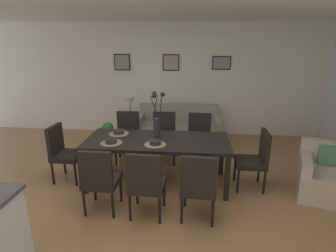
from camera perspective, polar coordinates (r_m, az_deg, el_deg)
The scene contains 27 objects.
ground_plane at distance 4.00m, azimuth -4.36°, elevation -16.08°, with size 9.00×9.00×0.00m, color olive.
back_wall_panel at distance 6.63m, azimuth 0.08°, elevation 9.55°, with size 9.00×0.10×2.60m, color silver.
ceiling_panel at distance 3.76m, azimuth -4.26°, elevation 23.99°, with size 9.00×7.20×0.08m, color white.
dining_table at distance 4.26m, azimuth -2.24°, elevation -3.69°, with size 2.20×0.94×0.74m.
dining_chair_near_left at distance 3.71m, azimuth -13.98°, elevation -10.32°, with size 0.45×0.45×0.92m.
dining_chair_near_right at distance 5.24m, azimuth -8.31°, elevation -1.65°, with size 0.47×0.47×0.92m.
dining_chair_far_left at distance 3.53m, azimuth -4.58°, elevation -11.37°, with size 0.46×0.46×0.92m.
dining_chair_far_right at distance 5.15m, azimuth -0.80°, elevation -1.81°, with size 0.47×0.47×0.92m.
dining_chair_mid_left at distance 3.48m, azimuth 6.33°, elevation -11.83°, with size 0.47×0.47×0.92m.
dining_chair_mid_right at distance 5.10m, azimuth 6.42°, elevation -2.11°, with size 0.47×0.47×0.92m.
dining_chair_head_west at distance 4.75m, azimuth -20.90°, elevation -4.72°, with size 0.46×0.46×0.92m.
dining_chair_head_east at distance 4.40m, azimuth 17.74°, elevation -6.15°, with size 0.44×0.44×0.92m.
centerpiece_vase at distance 4.15m, azimuth -2.28°, elevation 0.83°, with size 0.21×0.23×0.73m.
placemat_near_left at distance 4.18m, azimuth -11.65°, elevation -3.45°, with size 0.32×0.32×0.01m, color #7F705B.
bowl_near_left at distance 4.17m, azimuth -11.68°, elevation -2.97°, with size 0.17×0.17×0.07m.
placemat_near_right at distance 4.56m, azimuth -10.16°, elevation -1.58°, with size 0.32×0.32×0.01m, color #7F705B.
bowl_near_right at distance 4.55m, azimuth -10.18°, elevation -1.14°, with size 0.17×0.17×0.07m.
placemat_far_left at distance 4.04m, azimuth -2.64°, elevation -3.83°, with size 0.32×0.32×0.01m, color #7F705B.
bowl_far_left at distance 4.03m, azimuth -2.65°, elevation -3.33°, with size 0.17×0.17×0.07m.
sofa at distance 6.16m, azimuth 2.14°, elevation -0.84°, with size 1.78×0.84×0.80m.
side_table at distance 6.22m, azimuth -7.64°, elevation -0.98°, with size 0.36×0.36×0.52m, color black.
table_lamp at distance 6.05m, azimuth -7.88°, elevation 4.72°, with size 0.22×0.22×0.51m.
armchair at distance 4.74m, azimuth 30.22°, elevation -9.06°, with size 1.00×1.00×0.75m.
framed_picture_left at distance 6.70m, azimuth -9.50°, elevation 12.89°, with size 0.38×0.03×0.38m.
framed_picture_center at distance 6.51m, azimuth 0.61°, elevation 12.99°, with size 0.38×0.03×0.37m.
framed_picture_right at distance 6.52m, azimuth 11.01°, elevation 12.69°, with size 0.43×0.03×0.30m.
potted_plant at distance 5.63m, azimuth -12.58°, elevation -2.06°, with size 0.36×0.36×0.67m.
Camera 1 is at (0.60, -3.29, 2.21)m, focal length 29.46 mm.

